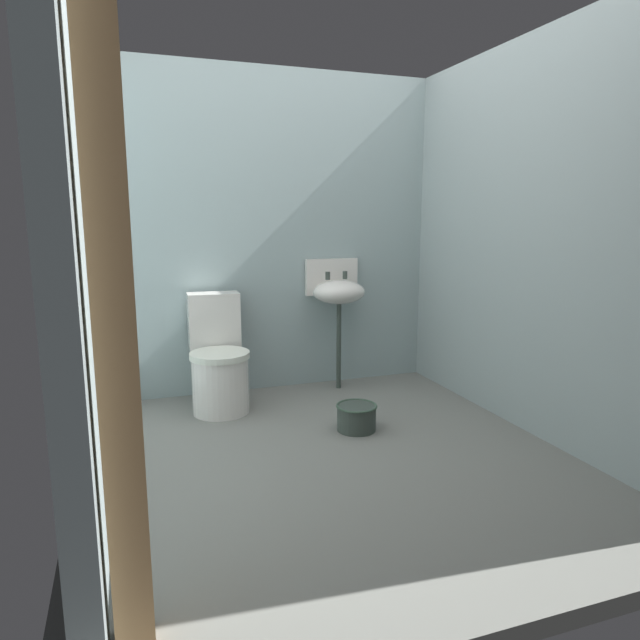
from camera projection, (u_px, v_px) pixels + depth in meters
ground_plane at (339, 457)px, 3.21m from camera, size 2.81×2.99×0.08m
wall_back at (276, 234)px, 4.23m from camera, size 2.81×0.10×2.37m
wall_left at (86, 245)px, 2.67m from camera, size 0.10×2.79×2.37m
wall_right at (523, 238)px, 3.49m from camera, size 0.10×2.79×2.37m
wooden_door_post at (111, 266)px, 1.56m from camera, size 0.12×0.12×2.37m
toilet_near_wall at (219, 363)px, 3.85m from camera, size 0.42×0.61×0.78m
sink at (338, 291)px, 4.25m from camera, size 0.42×0.35×0.99m
bucket at (356, 417)px, 3.50m from camera, size 0.26×0.26×0.16m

